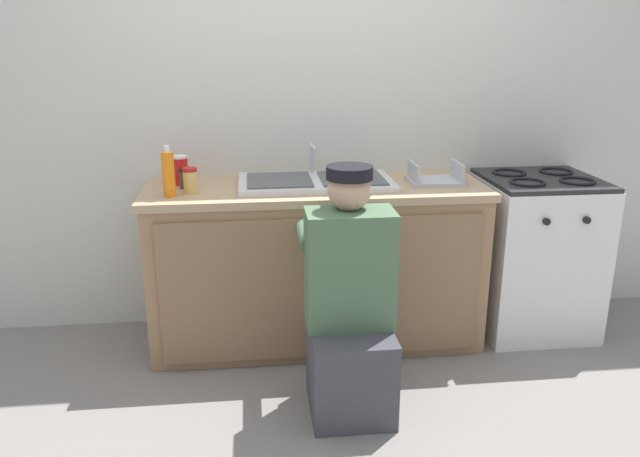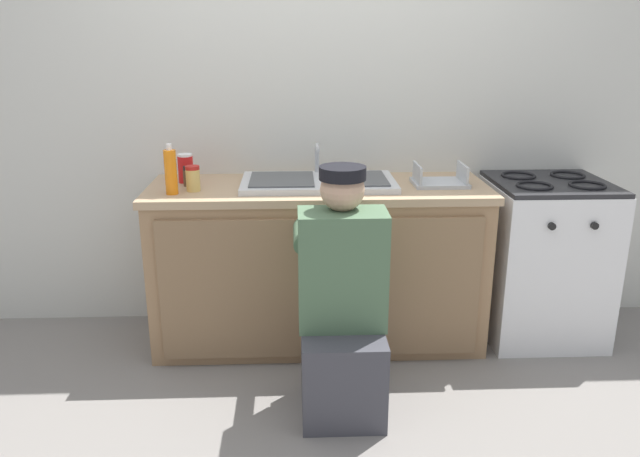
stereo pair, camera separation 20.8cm
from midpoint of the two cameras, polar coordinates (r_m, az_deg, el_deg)
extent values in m
plane|color=gray|center=(3.31, 1.92, -12.17)|extent=(12.00, 12.00, 0.00)
cube|color=silver|center=(3.55, 1.33, 11.20)|extent=(6.00, 0.10, 2.50)
cube|color=#997551|center=(3.40, 1.61, -3.54)|extent=(1.74, 0.60, 0.83)
cube|color=#866747|center=(3.11, -5.70, -5.70)|extent=(0.76, 0.02, 0.73)
cube|color=#866747|center=(3.17, 9.58, -5.40)|extent=(0.76, 0.02, 0.73)
cube|color=tan|center=(3.27, 1.68, 3.62)|extent=(1.78, 0.62, 0.04)
cube|color=silver|center=(3.26, 1.68, 4.22)|extent=(0.80, 0.44, 0.03)
cube|color=#4C4F51|center=(3.25, -1.67, 4.51)|extent=(0.33, 0.35, 0.01)
cube|color=#4C4F51|center=(3.28, 5.01, 4.56)|extent=(0.33, 0.35, 0.01)
cylinder|color=#B7BABF|center=(3.43, 1.47, 6.16)|extent=(0.02, 0.02, 0.18)
cylinder|color=#B7BABF|center=(3.34, 1.57, 7.41)|extent=(0.02, 0.16, 0.02)
cube|color=white|center=(3.70, 21.21, -2.83)|extent=(0.61, 0.60, 0.86)
cube|color=#262628|center=(3.58, 21.98, 3.83)|extent=(0.60, 0.59, 0.02)
torus|color=black|center=(3.41, 20.71, 3.67)|extent=(0.19, 0.19, 0.02)
torus|color=black|center=(3.53, 24.83, 3.61)|extent=(0.19, 0.19, 0.02)
torus|color=black|center=(3.63, 19.27, 4.59)|extent=(0.19, 0.19, 0.02)
torus|color=black|center=(3.74, 23.21, 4.51)|extent=(0.19, 0.19, 0.02)
cylinder|color=black|center=(3.29, 22.16, 0.17)|extent=(0.04, 0.02, 0.04)
cylinder|color=black|center=(3.39, 25.45, 0.21)|extent=(0.04, 0.02, 0.04)
cube|color=#3F3F47|center=(2.85, 4.20, -12.88)|extent=(0.36, 0.40, 0.40)
cube|color=#4C6B4C|center=(2.70, 4.27, -3.78)|extent=(0.38, 0.22, 0.52)
sphere|color=tan|center=(2.63, 4.34, 3.56)|extent=(0.19, 0.19, 0.19)
cylinder|color=black|center=(2.62, 4.37, 5.07)|extent=(0.20, 0.20, 0.06)
cube|color=black|center=(2.71, 4.15, 5.07)|extent=(0.13, 0.09, 0.02)
cylinder|color=#4C6B4C|center=(2.84, 0.45, -0.67)|extent=(0.08, 0.30, 0.08)
cylinder|color=#4C6B4C|center=(2.88, 7.22, -0.58)|extent=(0.08, 0.30, 0.08)
cylinder|color=red|center=(3.38, -10.45, 5.34)|extent=(0.08, 0.08, 0.14)
cylinder|color=white|center=(3.36, -10.52, 6.60)|extent=(0.08, 0.08, 0.01)
cylinder|color=orange|center=(3.12, -11.63, 5.05)|extent=(0.06, 0.06, 0.22)
cylinder|color=white|center=(3.10, -11.77, 7.30)|extent=(0.03, 0.03, 0.03)
cylinder|color=#DBB760|center=(3.18, -9.70, 4.36)|extent=(0.07, 0.07, 0.11)
cylinder|color=#B21E19|center=(3.17, -9.76, 5.49)|extent=(0.07, 0.07, 0.02)
cylinder|color=#513823|center=(3.29, -10.28, 4.55)|extent=(0.04, 0.04, 0.08)
cylinder|color=black|center=(3.28, -10.33, 5.44)|extent=(0.04, 0.04, 0.02)
cube|color=#B2B7BC|center=(3.35, 12.63, 4.07)|extent=(0.28, 0.22, 0.02)
cube|color=#B2B7BC|center=(3.31, 10.69, 4.92)|extent=(0.01, 0.21, 0.10)
cube|color=#B2B7BC|center=(3.37, 14.64, 4.88)|extent=(0.01, 0.21, 0.10)
camera|label=1|loc=(0.10, -88.09, 0.60)|focal=35.00mm
camera|label=2|loc=(0.10, 91.91, -0.60)|focal=35.00mm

